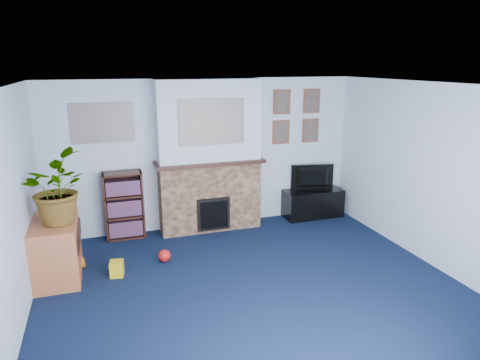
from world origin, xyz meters
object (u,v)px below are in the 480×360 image
object	(u,v)px
tv_stand	(313,204)
sideboard	(57,251)
bookshelf	(124,207)
television	(313,178)

from	to	relation	value
tv_stand	sideboard	distance (m)	4.21
tv_stand	bookshelf	size ratio (longest dim) A/B	0.98
tv_stand	sideboard	xyz separation A→B (m)	(-4.09, -0.96, 0.12)
tv_stand	sideboard	bearing A→B (deg)	-166.79
bookshelf	television	bearing A→B (deg)	-1.01
bookshelf	tv_stand	bearing A→B (deg)	-1.37
bookshelf	sideboard	size ratio (longest dim) A/B	1.09
television	bookshelf	size ratio (longest dim) A/B	0.72
television	bookshelf	bearing A→B (deg)	10.61
tv_stand	television	distance (m)	0.48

